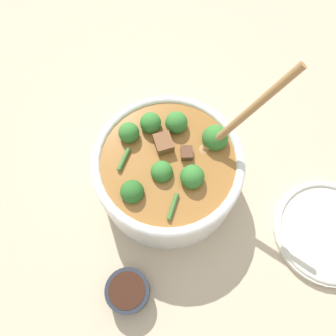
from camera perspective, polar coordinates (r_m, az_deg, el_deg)
The scene contains 4 objects.
ground_plane at distance 0.62m, azimuth 0.00°, elevation -2.54°, with size 4.00×4.00×0.00m, color #C6B293.
stew_bowl at distance 0.57m, azimuth 0.05°, elevation -0.23°, with size 0.25×0.27×0.27m.
condiment_bowl at distance 0.57m, azimuth -6.99°, elevation -20.46°, with size 0.07×0.07×0.04m.
empty_plate at distance 0.65m, azimuth 26.00°, elevation -9.91°, with size 0.19×0.19×0.02m.
Camera 1 is at (0.20, 0.09, 0.59)m, focal length 35.00 mm.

